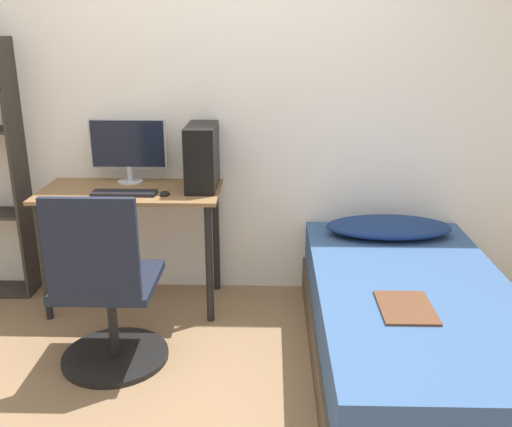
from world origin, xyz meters
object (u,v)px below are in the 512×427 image
object	(u,v)px
keyboard	(124,193)
pc_tower	(202,157)
bed	(411,328)
office_chair	(107,302)
monitor	(128,147)

from	to	relation	value
keyboard	pc_tower	bearing A→B (deg)	20.62
bed	keyboard	size ratio (longest dim) A/B	5.17
office_chair	bed	bearing A→B (deg)	0.45
monitor	keyboard	distance (m)	0.35
office_chair	pc_tower	xyz separation A→B (m)	(0.41, 0.77, 0.57)
office_chair	monitor	distance (m)	1.07
office_chair	keyboard	world-z (taller)	office_chair
office_chair	monitor	xyz separation A→B (m)	(-0.06, 0.87, 0.61)
pc_tower	monitor	bearing A→B (deg)	166.87
bed	pc_tower	bearing A→B (deg)	146.24
bed	pc_tower	world-z (taller)	pc_tower
bed	pc_tower	distance (m)	1.53
office_chair	pc_tower	distance (m)	1.04
monitor	bed	bearing A→B (deg)	-28.40
office_chair	bed	size ratio (longest dim) A/B	0.50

